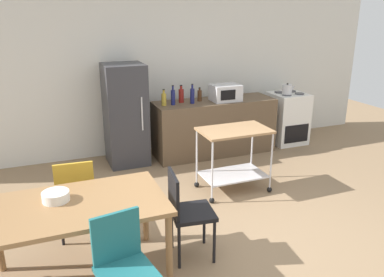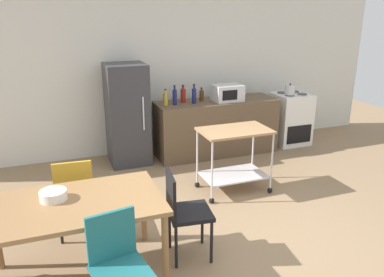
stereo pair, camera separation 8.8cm
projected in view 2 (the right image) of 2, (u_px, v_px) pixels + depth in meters
The scene contains 18 objects.
ground_plane at pixel (238, 246), 4.01m from camera, with size 12.00×12.00×0.00m, color #8C7051.
back_wall at pixel (152, 64), 6.40m from camera, with size 8.40×0.12×2.90m, color silver.
kitchen_counter at pixel (216, 127), 6.48m from camera, with size 2.00×0.64×0.90m, color brown.
dining_table at pixel (74, 211), 3.35m from camera, with size 1.50×0.90×0.75m.
chair_mustard at pixel (75, 192), 4.04m from camera, with size 0.43×0.43×0.89m.
chair_teal at pixel (118, 263), 2.91m from camera, with size 0.46×0.46×0.89m.
chair_black at pixel (183, 209), 3.70m from camera, with size 0.45×0.45×0.89m.
stove_oven at pixel (290, 119), 6.98m from camera, with size 0.60×0.61×0.92m.
refrigerator at pixel (127, 115), 5.98m from camera, with size 0.60×0.63×1.55m.
kitchen_cart at pixel (234, 150), 5.08m from camera, with size 0.91×0.57×0.85m.
bottle_soy_sauce at pixel (166, 99), 6.00m from camera, with size 0.08×0.08×0.25m.
bottle_hot_sauce at pixel (175, 97), 6.03m from camera, with size 0.07×0.07×0.31m.
bottle_sesame_oil at pixel (183, 95), 6.19m from camera, with size 0.08×0.08×0.28m.
bottle_olive_oil at pixel (194, 95), 6.11m from camera, with size 0.07×0.07×0.31m.
bottle_soda at pixel (202, 95), 6.28m from camera, with size 0.07×0.07×0.22m.
microwave at pixel (228, 93), 6.28m from camera, with size 0.46×0.35×0.26m.
fruit_bowl at pixel (53, 195), 3.37m from camera, with size 0.23×0.23×0.08m, color white.
kettle at pixel (290, 90), 6.68m from camera, with size 0.24×0.17×0.19m.
Camera 2 is at (-1.65, -3.07, 2.32)m, focal length 36.58 mm.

